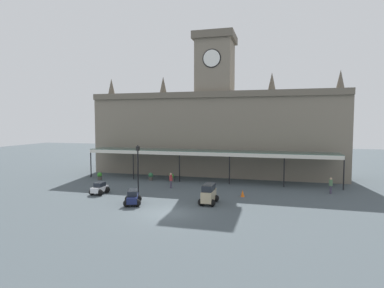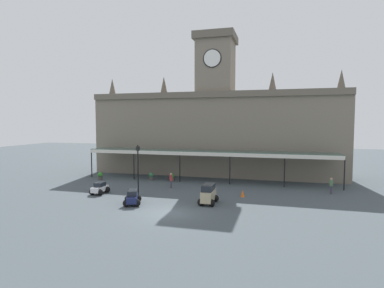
# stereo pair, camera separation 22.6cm
# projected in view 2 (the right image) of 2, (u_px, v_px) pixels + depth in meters

# --- Properties ---
(ground_plane) EXTENTS (140.00, 140.00, 0.00)m
(ground_plane) POSITION_uv_depth(u_px,v_px,m) (167.00, 213.00, 25.25)
(ground_plane) COLOR #434D52
(station_building) EXTENTS (34.08, 6.60, 19.34)m
(station_building) POSITION_uv_depth(u_px,v_px,m) (215.00, 129.00, 43.93)
(station_building) COLOR slate
(station_building) RESTS_ON ground
(entrance_canopy) EXTENTS (31.08, 3.26, 3.79)m
(entrance_canopy) POSITION_uv_depth(u_px,v_px,m) (207.00, 152.00, 38.82)
(entrance_canopy) COLOR #38564C
(entrance_canopy) RESTS_ON ground
(car_white_sedan) EXTENTS (1.52, 2.05, 1.19)m
(car_white_sedan) POSITION_uv_depth(u_px,v_px,m) (100.00, 189.00, 32.08)
(car_white_sedan) COLOR silver
(car_white_sedan) RESTS_ON ground
(car_beige_van) EXTENTS (1.60, 2.41, 1.77)m
(car_beige_van) POSITION_uv_depth(u_px,v_px,m) (208.00, 195.00, 28.16)
(car_beige_van) COLOR tan
(car_beige_van) RESTS_ON ground
(car_navy_estate) EXTENTS (2.05, 2.42, 1.27)m
(car_navy_estate) POSITION_uv_depth(u_px,v_px,m) (132.00, 198.00, 28.01)
(car_navy_estate) COLOR #19214C
(car_navy_estate) RESTS_ON ground
(pedestrian_near_entrance) EXTENTS (0.34, 0.38, 1.67)m
(pedestrian_near_entrance) POSITION_uv_depth(u_px,v_px,m) (171.00, 180.00, 34.96)
(pedestrian_near_entrance) COLOR #3F384C
(pedestrian_near_entrance) RESTS_ON ground
(pedestrian_crossing_forecourt) EXTENTS (0.34, 0.39, 1.67)m
(pedestrian_crossing_forecourt) POSITION_uv_depth(u_px,v_px,m) (331.00, 185.00, 32.01)
(pedestrian_crossing_forecourt) COLOR #3F384C
(pedestrian_crossing_forecourt) RESTS_ON ground
(victorian_lamppost) EXTENTS (0.30, 0.30, 5.06)m
(victorian_lamppost) POSITION_uv_depth(u_px,v_px,m) (138.00, 164.00, 31.38)
(victorian_lamppost) COLOR black
(victorian_lamppost) RESTS_ON ground
(traffic_cone) EXTENTS (0.40, 0.40, 0.67)m
(traffic_cone) POSITION_uv_depth(u_px,v_px,m) (243.00, 193.00, 30.79)
(traffic_cone) COLOR orange
(traffic_cone) RESTS_ON ground
(planter_forecourt_centre) EXTENTS (0.60, 0.60, 0.96)m
(planter_forecourt_centre) POSITION_uv_depth(u_px,v_px,m) (151.00, 176.00, 39.55)
(planter_forecourt_centre) COLOR #47423D
(planter_forecourt_centre) RESTS_ON ground
(planter_near_kerb) EXTENTS (0.60, 0.60, 0.96)m
(planter_near_kerb) POSITION_uv_depth(u_px,v_px,m) (100.00, 176.00, 39.87)
(planter_near_kerb) COLOR #47423D
(planter_near_kerb) RESTS_ON ground
(planter_by_canopy) EXTENTS (0.60, 0.60, 0.96)m
(planter_by_canopy) POSITION_uv_depth(u_px,v_px,m) (172.00, 177.00, 38.75)
(planter_by_canopy) COLOR #47423D
(planter_by_canopy) RESTS_ON ground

